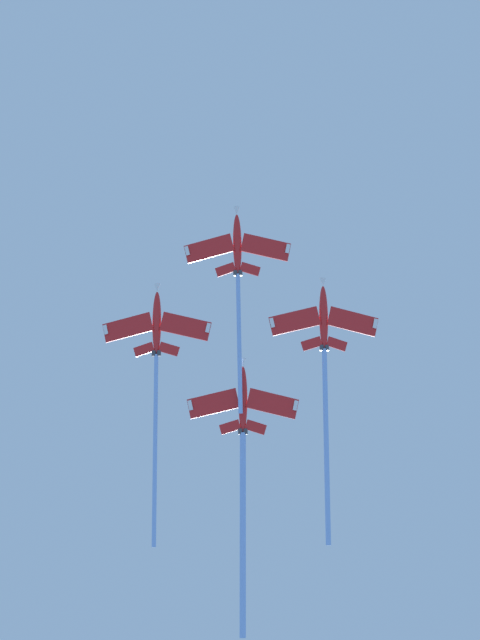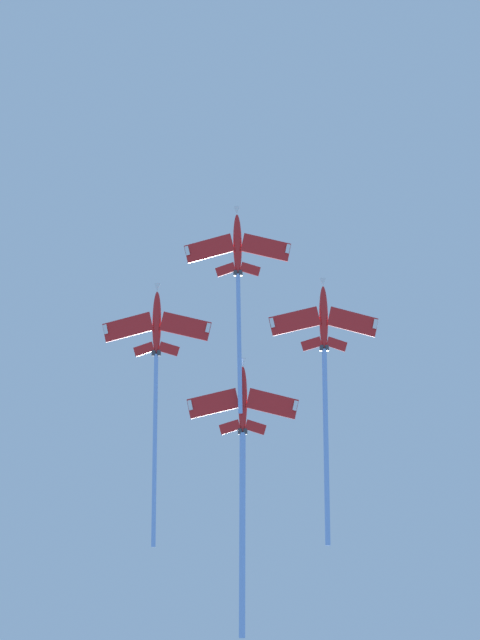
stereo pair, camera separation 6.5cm
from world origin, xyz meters
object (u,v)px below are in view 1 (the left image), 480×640
(jet_left_wing, at_px, (325,362))
(jet_slot, at_px, (243,457))
(jet_lead, at_px, (238,268))
(jet_right_wing, at_px, (156,357))

(jet_left_wing, bearing_deg, jet_slot, -118.53)
(jet_lead, relative_size, jet_left_wing, 0.84)
(jet_left_wing, bearing_deg, jet_lead, -25.99)
(jet_lead, xyz_separation_m, jet_slot, (-30.33, -9.07, -14.05))
(jet_right_wing, bearing_deg, jet_lead, 61.88)
(jet_lead, height_order, jet_right_wing, jet_lead)
(jet_lead, distance_m, jet_left_wing, 23.64)
(jet_lead, height_order, jet_left_wing, jet_lead)
(jet_lead, relative_size, jet_slot, 0.83)
(jet_lead, xyz_separation_m, jet_left_wing, (-20.07, 9.79, -7.75))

